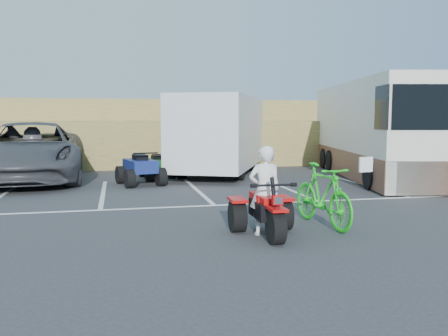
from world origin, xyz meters
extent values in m
plane|color=#343436|center=(0.00, 0.00, 0.00)|extent=(100.00, 100.00, 0.00)
cube|color=white|center=(-5.40, 5.00, 0.00)|extent=(0.12, 5.00, 0.01)
cube|color=white|center=(-2.70, 5.00, 0.00)|extent=(0.12, 5.00, 0.01)
cube|color=white|center=(0.00, 5.00, 0.00)|extent=(0.12, 5.00, 0.01)
cube|color=white|center=(2.70, 5.00, 0.00)|extent=(0.12, 5.00, 0.01)
cube|color=white|center=(5.40, 5.00, 0.00)|extent=(0.12, 5.00, 0.01)
cube|color=white|center=(8.10, 5.00, 0.00)|extent=(0.12, 5.00, 0.01)
cube|color=white|center=(0.00, 2.40, 0.00)|extent=(28.00, 0.12, 0.01)
cube|color=olive|center=(0.00, 14.00, 1.00)|extent=(40.00, 6.00, 2.00)
cube|color=olive|center=(0.00, 17.50, 2.00)|extent=(40.00, 4.00, 2.20)
imported|color=white|center=(0.31, -0.65, 0.81)|extent=(0.61, 0.41, 1.63)
imported|color=#14BF19|center=(1.62, -0.24, 0.62)|extent=(0.83, 2.11, 1.23)
imported|color=#424349|center=(-5.15, 8.43, 1.00)|extent=(3.74, 7.35, 1.99)
cube|color=silver|center=(1.52, 8.75, 1.62)|extent=(4.86, 6.74, 2.61)
cylinder|color=black|center=(1.52, 8.75, 0.37)|extent=(2.39, 1.61, 0.73)
cube|color=silver|center=(6.86, 6.85, 1.72)|extent=(4.26, 9.56, 3.34)
cube|color=brown|center=(6.86, 6.85, 0.51)|extent=(4.30, 9.57, 0.93)
cube|color=black|center=(5.86, 2.30, 2.41)|extent=(2.09, 0.48, 1.21)
camera|label=1|loc=(-2.29, -8.76, 2.11)|focal=38.00mm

